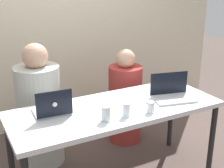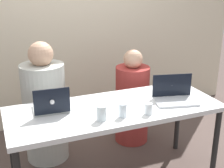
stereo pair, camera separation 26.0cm
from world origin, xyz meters
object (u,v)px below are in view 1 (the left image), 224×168
at_px(laptop_front_right, 172,93).
at_px(water_glass_center, 126,111).
at_px(water_glass_left, 106,114).
at_px(person_on_right, 125,101).
at_px(water_glass_right, 150,108).
at_px(laptop_back_left, 52,109).
at_px(person_on_left, 40,112).

height_order(laptop_front_right, water_glass_center, laptop_front_right).
bearing_deg(laptop_front_right, water_glass_left, -157.26).
bearing_deg(person_on_right, water_glass_right, 72.28).
distance_m(water_glass_center, water_glass_right, 0.21).
height_order(laptop_back_left, water_glass_left, laptop_back_left).
distance_m(laptop_front_right, water_glass_right, 0.37).
distance_m(person_on_left, water_glass_right, 1.14).
bearing_deg(person_on_right, water_glass_center, 60.24).
bearing_deg(laptop_back_left, water_glass_right, 158.43).
height_order(person_on_left, laptop_back_left, person_on_left).
xyz_separation_m(laptop_front_right, water_glass_left, (-0.72, -0.12, 0.00)).
xyz_separation_m(person_on_left, water_glass_left, (0.29, -0.85, 0.26)).
relative_size(person_on_right, water_glass_right, 11.58).
distance_m(person_on_right, laptop_front_right, 0.81).
distance_m(laptop_front_right, water_glass_left, 0.73).
bearing_deg(water_glass_left, person_on_left, 108.61).
bearing_deg(person_on_left, water_glass_center, 126.92).
bearing_deg(person_on_right, laptop_front_right, 94.08).
distance_m(person_on_left, water_glass_center, 1.01).
distance_m(person_on_left, laptop_front_right, 1.27).
bearing_deg(person_on_left, person_on_right, -171.26).
distance_m(person_on_left, laptop_back_left, 0.62).
bearing_deg(laptop_front_right, person_on_left, 157.19).
height_order(water_glass_right, water_glass_left, water_glass_left).
distance_m(laptop_front_right, water_glass_center, 0.56).
xyz_separation_m(person_on_left, water_glass_center, (0.46, -0.86, 0.26)).
distance_m(laptop_back_left, water_glass_right, 0.78).
distance_m(water_glass_right, water_glass_left, 0.38).
xyz_separation_m(person_on_right, water_glass_right, (-0.29, -0.89, 0.32)).
height_order(person_on_right, laptop_back_left, person_on_right).
relative_size(person_on_left, laptop_front_right, 3.07).
bearing_deg(water_glass_center, person_on_left, 118.18).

